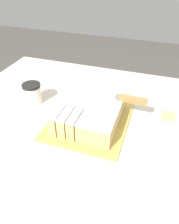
# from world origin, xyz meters

# --- Properties ---
(countertop) EXTENTS (1.40, 1.10, 0.92)m
(countertop) POSITION_xyz_m (0.00, 0.00, 0.46)
(countertop) COLOR beige
(countertop) RESTS_ON ground_plane
(cake_board) EXTENTS (0.30, 0.35, 0.01)m
(cake_board) POSITION_xyz_m (-0.08, 0.05, 0.93)
(cake_board) COLOR gold
(cake_board) RESTS_ON countertop
(cake) EXTENTS (0.23, 0.28, 0.08)m
(cake) POSITION_xyz_m (-0.08, 0.05, 0.97)
(cake) COLOR tan
(cake) RESTS_ON cake_board
(knife) EXTENTS (0.31, 0.03, 0.02)m
(knife) POSITION_xyz_m (0.04, 0.11, 1.02)
(knife) COLOR silver
(knife) RESTS_ON cake
(coffee_cup) EXTENTS (0.08, 0.08, 0.09)m
(coffee_cup) POSITION_xyz_m (-0.36, 0.10, 0.97)
(coffee_cup) COLOR white
(coffee_cup) RESTS_ON countertop
(paper_napkin) EXTENTS (0.11, 0.11, 0.01)m
(paper_napkin) POSITION_xyz_m (0.22, 0.16, 0.93)
(paper_napkin) COLOR white
(paper_napkin) RESTS_ON countertop
(brownie) EXTENTS (0.05, 0.05, 0.02)m
(brownie) POSITION_xyz_m (0.22, 0.16, 0.94)
(brownie) COLOR tan
(brownie) RESTS_ON paper_napkin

